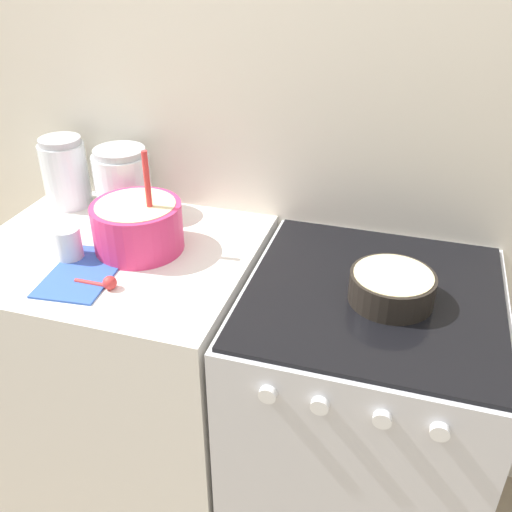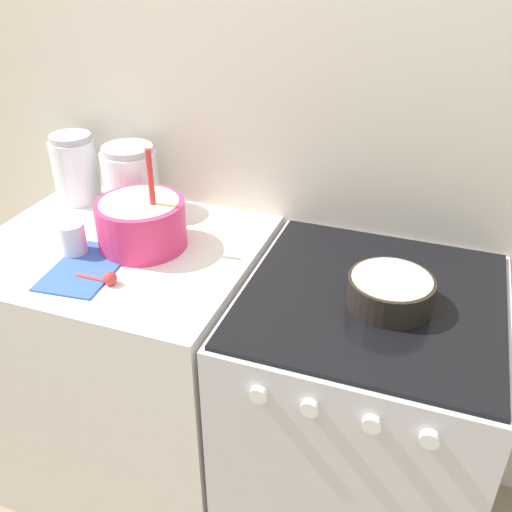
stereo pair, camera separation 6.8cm
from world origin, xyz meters
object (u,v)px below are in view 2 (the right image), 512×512
Objects in this scene: stove at (357,425)px; mixing_bowl at (141,221)px; tin_can at (73,239)px; storage_jar_left at (76,173)px; storage_jar_middle at (131,183)px; baking_pan at (390,291)px.

mixing_bowl is at bearing 177.48° from stove.
mixing_bowl is 3.18× the size of tin_can.
storage_jar_left is 1.06× the size of storage_jar_middle.
mixing_bowl is 0.25m from storage_jar_middle.
baking_pan is 2.23× the size of tin_can.
stove is 9.87× the size of tin_can.
tin_can is (-0.16, -0.11, -0.03)m from mixing_bowl.
storage_jar_middle is (-0.81, 0.23, 0.55)m from stove.
storage_jar_middle is at bearing 126.74° from mixing_bowl.
storage_jar_left is at bearing 167.30° from stove.
baking_pan is 1.09m from storage_jar_left.
tin_can is at bearing -145.46° from mixing_bowl.
mixing_bowl is 1.42× the size of baking_pan.
mixing_bowl is at bearing 175.54° from baking_pan.
baking_pan is at bearing -16.62° from storage_jar_middle.
storage_jar_middle is at bearing 0.00° from storage_jar_left.
stove is at bearing -15.74° from storage_jar_middle.
baking_pan is at bearing -4.46° from mixing_bowl.
storage_jar_left is 0.20m from storage_jar_middle.
mixing_bowl reaches higher than stove.
stove is 4.10× the size of storage_jar_left.
stove is at bearing -12.70° from storage_jar_left.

